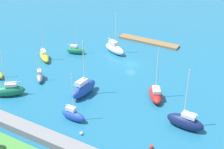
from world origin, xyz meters
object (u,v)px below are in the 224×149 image
at_px(sailboat_red_lone_south, 156,94).
at_px(pier_dock, 148,41).
at_px(sailboat_gray_by_breakwater, 40,77).
at_px(sailboat_white_along_channel, 115,48).
at_px(sailboat_yellow_outer_mooring, 44,56).
at_px(mooring_buoy_red, 151,147).
at_px(mooring_buoy_white, 81,133).
at_px(sailboat_blue_lone_north, 84,88).
at_px(sailboat_green_off_beacon, 9,90).
at_px(sailboat_green_near_pier, 75,50).
at_px(sailboat_blue_east_end, 73,115).
at_px(sailboat_navy_far_south, 185,121).

bearing_deg(sailboat_red_lone_south, pier_dock, -3.72).
distance_m(sailboat_gray_by_breakwater, sailboat_white_along_channel, 24.01).
bearing_deg(sailboat_yellow_outer_mooring, mooring_buoy_red, 12.42).
distance_m(mooring_buoy_white, mooring_buoy_red, 13.28).
distance_m(sailboat_blue_lone_north, sailboat_green_off_beacon, 16.52).
distance_m(sailboat_green_near_pier, sailboat_blue_lone_north, 22.26).
xyz_separation_m(sailboat_blue_east_end, sailboat_white_along_channel, (8.43, -31.66, 0.20)).
xyz_separation_m(sailboat_green_near_pier, sailboat_blue_lone_north, (-14.37, 16.99, 0.64)).
relative_size(sailboat_white_along_channel, mooring_buoy_red, 16.00).
distance_m(sailboat_white_along_channel, sailboat_yellow_outer_mooring, 19.64).
relative_size(sailboat_blue_east_end, sailboat_gray_by_breakwater, 1.42).
height_order(sailboat_blue_lone_north, sailboat_yellow_outer_mooring, sailboat_blue_lone_north).
height_order(sailboat_white_along_channel, sailboat_blue_lone_north, sailboat_blue_lone_north).
distance_m(sailboat_blue_east_end, mooring_buoy_red, 17.02).
bearing_deg(sailboat_blue_lone_north, sailboat_gray_by_breakwater, 92.62).
distance_m(pier_dock, sailboat_navy_far_south, 41.80).
bearing_deg(mooring_buoy_white, sailboat_gray_by_breakwater, -30.50).
bearing_deg(pier_dock, mooring_buoy_red, 114.91).
bearing_deg(sailboat_yellow_outer_mooring, pier_dock, 89.03).
distance_m(sailboat_green_near_pier, sailboat_navy_far_south, 41.54).
xyz_separation_m(pier_dock, sailboat_green_off_beacon, (14.41, 43.05, 1.05)).
bearing_deg(sailboat_yellow_outer_mooring, sailboat_white_along_channel, 80.06).
distance_m(pier_dock, sailboat_gray_by_breakwater, 36.78).
bearing_deg(sailboat_blue_lone_north, sailboat_green_near_pier, 44.11).
relative_size(sailboat_green_near_pier, mooring_buoy_red, 10.88).
bearing_deg(sailboat_green_off_beacon, sailboat_green_near_pier, -129.37).
xyz_separation_m(sailboat_navy_far_south, sailboat_blue_lone_north, (23.50, -0.08, 0.22)).
height_order(sailboat_blue_east_end, sailboat_navy_far_south, sailboat_navy_far_south).
bearing_deg(sailboat_green_near_pier, sailboat_blue_east_end, -72.44).
xyz_separation_m(sailboat_white_along_channel, mooring_buoy_white, (-12.47, 34.67, -1.09)).
bearing_deg(sailboat_green_off_beacon, pier_dock, -148.25).
xyz_separation_m(pier_dock, sailboat_green_near_pier, (14.57, 17.62, 0.77)).
bearing_deg(mooring_buoy_white, sailboat_red_lone_south, -110.98).
bearing_deg(sailboat_navy_far_south, sailboat_green_near_pier, -21.88).
height_order(sailboat_yellow_outer_mooring, mooring_buoy_red, sailboat_yellow_outer_mooring).
bearing_deg(mooring_buoy_white, sailboat_green_near_pier, -52.84).
bearing_deg(sailboat_navy_far_south, sailboat_red_lone_south, -34.47).
bearing_deg(sailboat_blue_east_end, sailboat_green_off_beacon, -179.98).
height_order(pier_dock, sailboat_green_off_beacon, sailboat_green_off_beacon).
bearing_deg(sailboat_blue_east_end, pier_dock, 95.06).
distance_m(sailboat_green_off_beacon, sailboat_yellow_outer_mooring, 18.78).
distance_m(sailboat_yellow_outer_mooring, mooring_buoy_white, 34.30).
height_order(pier_dock, mooring_buoy_red, mooring_buoy_red).
height_order(sailboat_gray_by_breakwater, sailboat_red_lone_south, sailboat_red_lone_south).
height_order(sailboat_white_along_channel, mooring_buoy_red, sailboat_white_along_channel).
xyz_separation_m(sailboat_gray_by_breakwater, sailboat_green_near_pier, (1.36, -16.70, 0.07)).
distance_m(sailboat_blue_lone_north, mooring_buoy_red, 22.21).
height_order(sailboat_red_lone_south, mooring_buoy_white, sailboat_red_lone_south).
distance_m(sailboat_red_lone_south, sailboat_blue_lone_north, 15.95).
bearing_deg(pier_dock, sailboat_blue_lone_north, 89.66).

